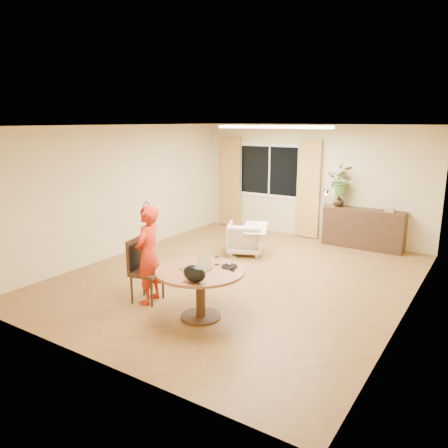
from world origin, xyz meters
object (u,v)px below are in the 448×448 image
child (148,255)px  sideboard (363,229)px  dining_chair (147,271)px  armchair (245,238)px  dining_table (200,280)px

child → sideboard: bearing=144.5°
dining_chair → child: (0.05, -0.00, 0.26)m
dining_chair → armchair: size_ratio=1.35×
dining_chair → child: size_ratio=0.65×
sideboard → child: bearing=-112.0°
armchair → sideboard: bearing=-162.0°
armchair → sideboard: (1.91, 1.74, 0.10)m
dining_chair → armchair: dining_chair is taller
child → dining_table: bearing=75.3°
dining_chair → child: bearing=-15.2°
dining_table → sideboard: bearing=78.9°
dining_table → child: 0.99m
dining_table → sideboard: 4.77m
dining_table → armchair: (-1.00, 2.94, -0.22)m
child → armchair: child is taller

